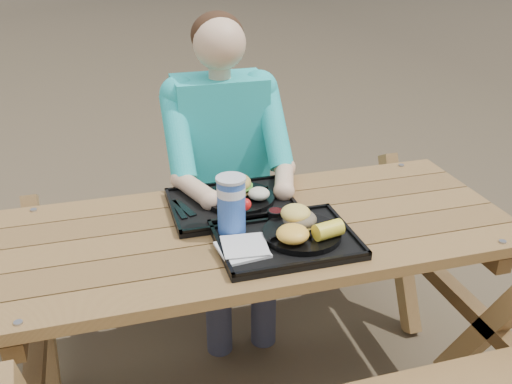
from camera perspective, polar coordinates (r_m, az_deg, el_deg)
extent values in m
cube|color=black|center=(1.88, 2.96, -4.85)|extent=(0.45, 0.35, 0.02)
cube|color=black|center=(2.10, -2.38, -1.34)|extent=(0.45, 0.35, 0.02)
cylinder|color=black|center=(1.88, 4.61, -4.16)|extent=(0.26, 0.26, 0.02)
cylinder|color=black|center=(2.11, -1.66, -0.63)|extent=(0.26, 0.26, 0.02)
cube|color=silver|center=(1.80, -1.37, -5.69)|extent=(0.16, 0.16, 0.02)
cylinder|color=#1645AA|center=(1.87, -2.48, -1.43)|extent=(0.09, 0.09, 0.19)
cylinder|color=black|center=(1.98, 1.98, -2.28)|extent=(0.06, 0.06, 0.03)
cylinder|color=#C9C716|center=(1.98, 3.71, -2.37)|extent=(0.05, 0.05, 0.03)
ellipsoid|color=yellow|center=(1.80, 3.70, -4.20)|extent=(0.11, 0.11, 0.05)
cube|color=black|center=(2.07, -7.21, -1.56)|extent=(0.07, 0.15, 0.01)
ellipsoid|color=#4E1A0F|center=(2.03, -2.63, -0.88)|extent=(0.08, 0.08, 0.04)
ellipsoid|color=beige|center=(2.07, 0.29, -0.17)|extent=(0.08, 0.08, 0.04)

